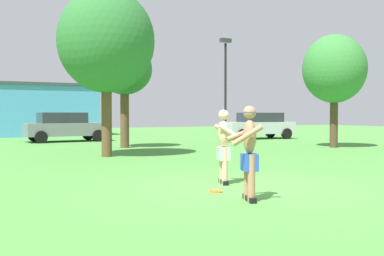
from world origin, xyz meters
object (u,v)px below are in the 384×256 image
(tree_right_field, at_px, (124,71))
(tree_behind_players, at_px, (106,42))
(tree_left_field, at_px, (334,69))
(player_with_cap, at_px, (249,149))
(car_silver_mid_lot, at_px, (258,125))
(lamp_post, at_px, (225,79))
(player_in_gray, at_px, (224,145))
(frisbee, at_px, (216,191))
(car_gray_far_end, at_px, (65,126))

(tree_right_field, xyz_separation_m, tree_behind_players, (-1.96, -3.84, 0.62))
(tree_left_field, relative_size, tree_right_field, 1.10)
(tree_behind_players, bearing_deg, player_with_cap, -91.18)
(player_with_cap, xyz_separation_m, car_silver_mid_lot, (11.72, 16.42, -0.08))
(lamp_post, height_order, tree_right_field, lamp_post)
(lamp_post, bearing_deg, tree_right_field, -172.38)
(lamp_post, relative_size, tree_right_field, 1.17)
(player_in_gray, height_order, car_silver_mid_lot, player_in_gray)
(tree_left_field, bearing_deg, lamp_post, 119.34)
(frisbee, distance_m, lamp_post, 15.35)
(tree_right_field, bearing_deg, player_in_gray, -97.83)
(car_gray_far_end, distance_m, lamp_post, 9.09)
(player_with_cap, bearing_deg, lamp_post, 60.38)
(car_silver_mid_lot, height_order, tree_left_field, tree_left_field)
(car_gray_far_end, bearing_deg, frisbee, -92.49)
(car_gray_far_end, bearing_deg, tree_behind_players, -93.12)
(tree_right_field, bearing_deg, frisbee, -100.46)
(frisbee, height_order, tree_behind_players, tree_behind_players)
(tree_right_field, bearing_deg, car_gray_far_end, 103.89)
(car_silver_mid_lot, distance_m, car_gray_far_end, 11.27)
(player_with_cap, distance_m, car_gray_far_end, 18.86)
(player_with_cap, distance_m, tree_left_field, 14.08)
(player_with_cap, relative_size, tree_left_field, 0.33)
(player_in_gray, height_order, tree_behind_players, tree_behind_players)
(lamp_post, relative_size, tree_left_field, 1.06)
(player_in_gray, xyz_separation_m, tree_left_field, (9.96, 7.04, 2.67))
(tree_left_field, xyz_separation_m, tree_behind_players, (-10.39, 0.27, 0.54))
(frisbee, bearing_deg, car_silver_mid_lot, 52.51)
(player_with_cap, xyz_separation_m, tree_right_field, (2.15, 13.03, 2.52))
(player_with_cap, xyz_separation_m, frisbee, (-0.06, 1.06, -0.90))
(player_in_gray, bearing_deg, tree_right_field, 82.17)
(player_in_gray, height_order, frisbee, player_in_gray)
(car_silver_mid_lot, height_order, tree_behind_players, tree_behind_players)
(player_with_cap, distance_m, player_in_gray, 1.98)
(tree_right_field, bearing_deg, player_with_cap, -99.37)
(tree_right_field, bearing_deg, car_silver_mid_lot, 19.48)
(player_with_cap, relative_size, tree_right_field, 0.36)
(frisbee, height_order, tree_right_field, tree_right_field)
(car_silver_mid_lot, relative_size, tree_left_field, 0.87)
(player_with_cap, relative_size, car_silver_mid_lot, 0.38)
(car_gray_far_end, bearing_deg, tree_left_field, -45.15)
(frisbee, xyz_separation_m, car_gray_far_end, (0.77, 17.79, 0.81))
(lamp_post, distance_m, tree_behind_players, 8.96)
(tree_right_field, relative_size, tree_behind_players, 0.78)
(player_in_gray, distance_m, frisbee, 1.35)
(player_with_cap, bearing_deg, tree_right_field, 80.63)
(frisbee, distance_m, car_silver_mid_lot, 19.38)
(car_gray_far_end, bearing_deg, player_with_cap, -92.17)
(car_gray_far_end, bearing_deg, tree_right_field, -76.11)
(player_in_gray, height_order, tree_right_field, tree_right_field)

